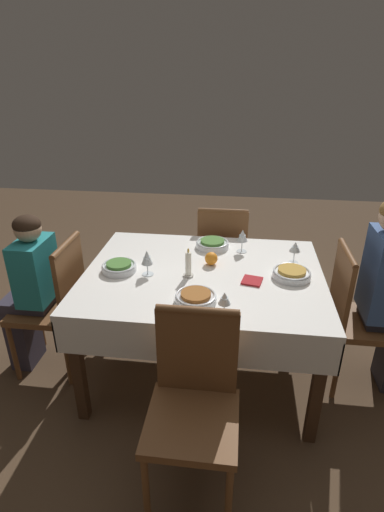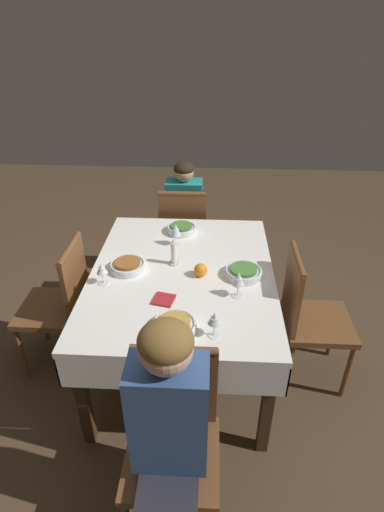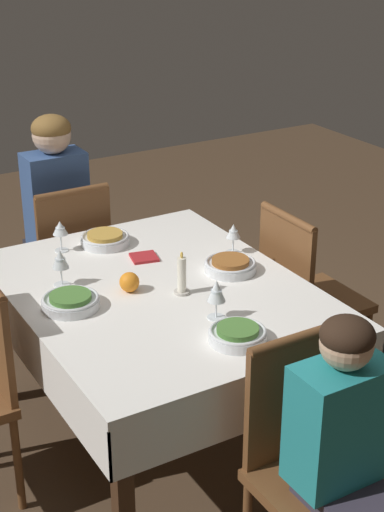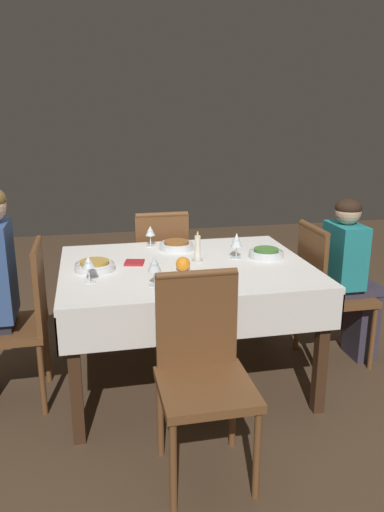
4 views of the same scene
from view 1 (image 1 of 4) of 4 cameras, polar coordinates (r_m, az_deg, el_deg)
name	(u,v)px [view 1 (image 1 of 4)]	position (r m, az deg, el deg)	size (l,w,h in m)	color
ground_plane	(202,369)	(2.83, 1.44, -15.79)	(8.00, 8.00, 0.00)	#4C3826
dining_table	(203,284)	(2.44, 1.61, -4.01)	(1.43, 1.11, 0.75)	white
chair_east	(357,313)	(2.64, 22.50, -7.50)	(0.41, 0.41, 0.93)	brown
chair_west	(56,300)	(2.71, -18.84, -6.00)	(0.41, 0.41, 0.93)	brown
chair_north	(222,253)	(3.20, 4.37, 0.43)	(0.41, 0.41, 0.93)	brown
chair_south	(194,399)	(1.91, 0.28, -19.69)	(0.41, 0.41, 0.93)	brown
person_child_teal	(30,288)	(2.74, -22.15, -4.22)	(0.33, 0.30, 1.08)	#383342
bowl_east	(292,274)	(2.40, 14.05, -2.47)	(0.22, 0.22, 0.06)	silver
wine_glass_east	(295,248)	(2.56, 14.51, 1.15)	(0.07, 0.07, 0.14)	white
bowl_west	(119,267)	(2.45, -10.38, -1.52)	(0.21, 0.21, 0.06)	silver
wine_glass_west	(147,258)	(2.35, -6.44, -0.31)	(0.07, 0.07, 0.16)	white
bowl_north	(212,244)	(2.72, 2.93, 1.76)	(0.22, 0.22, 0.06)	silver
wine_glass_north	(242,236)	(2.65, 7.22, 2.81)	(0.07, 0.07, 0.16)	white
bowl_south	(196,297)	(2.10, 0.54, -5.95)	(0.22, 0.22, 0.06)	silver
wine_glass_south	(224,299)	(1.96, 4.66, -6.20)	(0.07, 0.07, 0.14)	white
candle_centerpiece	(188,266)	(2.33, -0.53, -1.38)	(0.06, 0.06, 0.18)	beige
orange_fruit	(211,258)	(2.48, 2.76, -0.36)	(0.08, 0.08, 0.08)	orange
napkin_red_folded	(252,281)	(2.33, 8.57, -3.53)	(0.13, 0.13, 0.01)	#AD2328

